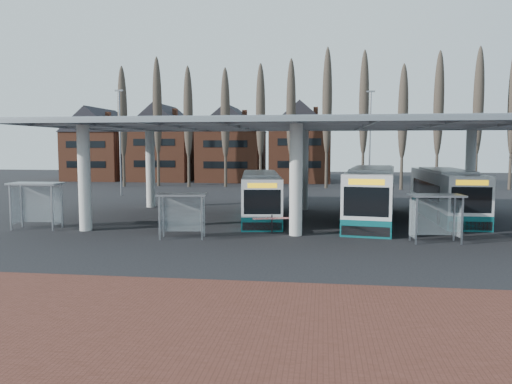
# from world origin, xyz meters

# --- Properties ---
(ground) EXTENTS (140.00, 140.00, 0.00)m
(ground) POSITION_xyz_m (0.00, 0.00, 0.00)
(ground) COLOR black
(ground) RESTS_ON ground
(brick_strip) EXTENTS (70.00, 10.00, 0.03)m
(brick_strip) POSITION_xyz_m (0.00, -12.00, 0.01)
(brick_strip) COLOR brown
(brick_strip) RESTS_ON ground
(station_canopy) EXTENTS (32.00, 16.00, 6.34)m
(station_canopy) POSITION_xyz_m (0.00, 8.00, 5.68)
(station_canopy) COLOR silver
(station_canopy) RESTS_ON ground
(poplar_row) EXTENTS (45.10, 1.10, 14.50)m
(poplar_row) POSITION_xyz_m (0.00, 33.00, 8.78)
(poplar_row) COLOR #473D33
(poplar_row) RESTS_ON ground
(townhouse_row) EXTENTS (36.80, 10.30, 12.25)m
(townhouse_row) POSITION_xyz_m (-15.75, 44.00, 5.94)
(townhouse_row) COLOR brown
(townhouse_row) RESTS_ON ground
(lamp_post_a) EXTENTS (0.80, 0.16, 10.17)m
(lamp_post_a) POSITION_xyz_m (-18.00, 22.00, 5.34)
(lamp_post_a) COLOR slate
(lamp_post_a) RESTS_ON ground
(lamp_post_b) EXTENTS (0.80, 0.16, 10.17)m
(lamp_post_b) POSITION_xyz_m (6.00, 26.00, 5.34)
(lamp_post_b) COLOR slate
(lamp_post_b) RESTS_ON ground
(bus_1) EXTENTS (3.87, 11.28, 3.07)m
(bus_1) POSITION_xyz_m (-2.68, 8.77, 1.45)
(bus_1) COLOR silver
(bus_1) RESTS_ON ground
(bus_2) EXTENTS (4.39, 12.71, 3.46)m
(bus_2) POSITION_xyz_m (4.56, 8.37, 1.63)
(bus_2) COLOR silver
(bus_2) RESTS_ON ground
(bus_3) EXTENTS (2.56, 11.75, 3.26)m
(bus_3) POSITION_xyz_m (9.66, 10.76, 1.54)
(bus_3) COLOR silver
(bus_3) RESTS_ON ground
(shelter_0) EXTENTS (2.96, 1.56, 2.71)m
(shelter_0) POSITION_xyz_m (-15.03, 2.72, 1.97)
(shelter_0) COLOR gray
(shelter_0) RESTS_ON ground
(shelter_1) EXTENTS (2.66, 1.56, 2.35)m
(shelter_1) POSITION_xyz_m (-5.84, 0.96, 1.71)
(shelter_1) COLOR gray
(shelter_1) RESTS_ON ground
(shelter_2) EXTENTS (2.73, 1.59, 2.41)m
(shelter_2) POSITION_xyz_m (7.02, 1.51, 1.75)
(shelter_2) COLOR gray
(shelter_2) RESTS_ON ground
(barrier) EXTENTS (1.97, 0.81, 1.01)m
(barrier) POSITION_xyz_m (-1.35, 2.78, 0.78)
(barrier) COLOR black
(barrier) RESTS_ON ground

